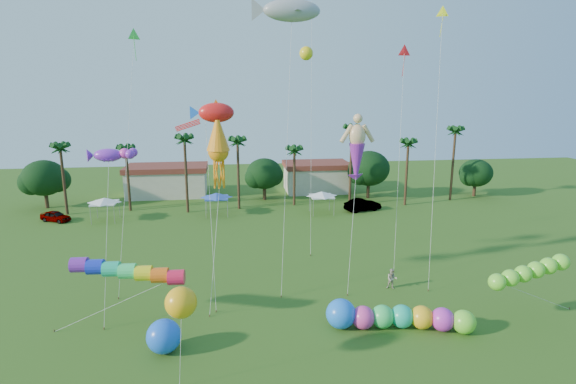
{
  "coord_description": "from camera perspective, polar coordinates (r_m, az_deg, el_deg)",
  "views": [
    {
      "loc": [
        -4.17,
        -21.61,
        16.16
      ],
      "look_at": [
        0.0,
        10.0,
        9.0
      ],
      "focal_mm": 28.0,
      "sensor_mm": 36.0,
      "label": 1
    }
  ],
  "objects": [
    {
      "name": "tree_line",
      "position": [
        67.12,
        -0.78,
        2.46
      ],
      "size": [
        69.46,
        8.91,
        11.0
      ],
      "color": "#3A2819",
      "rests_on": "ground"
    },
    {
      "name": "buildings_row",
      "position": [
        73.0,
        -6.53,
        1.39
      ],
      "size": [
        35.0,
        7.0,
        4.0
      ],
      "color": "beige",
      "rests_on": "ground"
    },
    {
      "name": "tent_row",
      "position": [
        59.5,
        -9.08,
        -0.53
      ],
      "size": [
        31.0,
        4.0,
        0.6
      ],
      "color": "white",
      "rests_on": "ground"
    },
    {
      "name": "car_a",
      "position": [
        64.25,
        -27.43,
        -2.74
      ],
      "size": [
        4.27,
        3.23,
        1.36
      ],
      "primitive_type": "imported",
      "rotation": [
        0.0,
        0.0,
        1.1
      ],
      "color": "#4C4C54",
      "rests_on": "ground"
    },
    {
      "name": "car_b",
      "position": [
        62.9,
        9.46,
        -1.62
      ],
      "size": [
        5.38,
        3.11,
        1.68
      ],
      "primitive_type": "imported",
      "rotation": [
        0.0,
        0.0,
        1.85
      ],
      "color": "#4C4C54",
      "rests_on": "ground"
    },
    {
      "name": "spectator_b",
      "position": [
        39.12,
        13.05,
        -10.7
      ],
      "size": [
        0.99,
        0.87,
        1.74
      ],
      "primitive_type": "imported",
      "rotation": [
        0.0,
        0.0,
        -0.28
      ],
      "color": "#AA9E8D",
      "rests_on": "ground"
    },
    {
      "name": "caterpillar_inflatable",
      "position": [
        33.13,
        13.29,
        -15.19
      ],
      "size": [
        10.19,
        3.86,
        2.09
      ],
      "rotation": [
        0.0,
        0.0,
        -0.2
      ],
      "color": "#E13B9C",
      "rests_on": "ground"
    },
    {
      "name": "blue_ball",
      "position": [
        30.71,
        -15.49,
        -17.24
      ],
      "size": [
        2.18,
        2.18,
        2.18
      ],
      "primitive_type": "sphere",
      "color": "blue",
      "rests_on": "ground"
    },
    {
      "name": "rainbow_tube",
      "position": [
        32.72,
        -17.47,
        -10.48
      ],
      "size": [
        10.45,
        2.82,
        4.17
      ],
      "color": "#EF1A43",
      "rests_on": "ground"
    },
    {
      "name": "green_worm",
      "position": [
        34.86,
        25.02,
        -10.33
      ],
      "size": [
        10.41,
        2.16,
        3.97
      ],
      "color": "#6DE232",
      "rests_on": "ground"
    },
    {
      "name": "orange_ball_kite",
      "position": [
        25.69,
        -13.44,
        -13.5
      ],
      "size": [
        2.25,
        2.25,
        5.86
      ],
      "color": "#FFB014",
      "rests_on": "ground"
    },
    {
      "name": "merman_kite",
      "position": [
        38.36,
        8.73,
        5.04
      ],
      "size": [
        2.85,
        4.91,
        13.87
      ],
      "color": "#E8B884",
      "rests_on": "ground"
    },
    {
      "name": "fish_kite",
      "position": [
        36.03,
        -9.1,
        9.92
      ],
      "size": [
        4.35,
        5.96,
        15.41
      ],
      "color": "red",
      "rests_on": "ground"
    },
    {
      "name": "shark_kite",
      "position": [
        40.2,
        0.48,
        22.05
      ],
      "size": [
        6.69,
        7.81,
        23.87
      ],
      "color": "#9398A0",
      "rests_on": "ground"
    },
    {
      "name": "squid_kite",
      "position": [
        34.66,
        -8.83,
        5.06
      ],
      "size": [
        2.24,
        4.88,
        14.18
      ],
      "color": "orange",
      "rests_on": "ground"
    },
    {
      "name": "lobster_kite",
      "position": [
        34.41,
        -21.87,
        4.36
      ],
      "size": [
        3.89,
        4.87,
        12.41
      ],
      "color": "purple",
      "rests_on": "ground"
    },
    {
      "name": "delta_kite_red",
      "position": [
        43.4,
        14.54,
        16.5
      ],
      "size": [
        1.95,
        3.7,
        20.3
      ],
      "color": "red",
      "rests_on": "ground"
    },
    {
      "name": "delta_kite_yellow",
      "position": [
        40.5,
        18.99,
        19.97
      ],
      "size": [
        1.87,
        4.01,
        22.89
      ],
      "color": "#EDFA19",
      "rests_on": "ground"
    },
    {
      "name": "delta_kite_green",
      "position": [
        40.24,
        -19.01,
        17.71
      ],
      "size": [
        2.32,
        5.43,
        21.16
      ],
      "color": "#37E945",
      "rests_on": "ground"
    }
  ]
}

